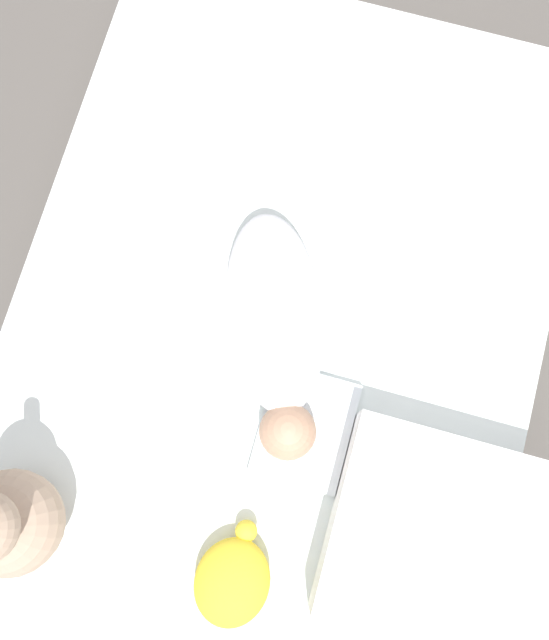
{
  "coord_description": "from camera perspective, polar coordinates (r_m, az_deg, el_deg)",
  "views": [
    {
      "loc": [
        -0.26,
        -0.07,
        1.61
      ],
      "look_at": [
        0.01,
        0.0,
        0.24
      ],
      "focal_mm": 42.0,
      "sensor_mm": 36.0,
      "label": 1
    }
  ],
  "objects": [
    {
      "name": "ground_plane",
      "position": [
        1.64,
        -0.01,
        -2.1
      ],
      "size": [
        12.0,
        12.0,
        0.0
      ],
      "primitive_type": "plane",
      "color": "#514C47"
    },
    {
      "name": "bed_mattress",
      "position": [
        1.54,
        -0.01,
        -1.53
      ],
      "size": [
        1.49,
        1.03,
        0.19
      ],
      "color": "white",
      "rests_on": "ground_plane"
    },
    {
      "name": "pillow",
      "position": [
        1.41,
        12.68,
        -15.97
      ],
      "size": [
        0.36,
        0.39,
        0.12
      ],
      "color": "white",
      "rests_on": "bed_mattress"
    },
    {
      "name": "bunny_plush",
      "position": [
        1.38,
        -19.87,
        -14.4
      ],
      "size": [
        0.18,
        0.18,
        0.33
      ],
      "color": "tan",
      "rests_on": "bed_mattress"
    },
    {
      "name": "burp_cloth",
      "position": [
        1.42,
        2.36,
        -8.28
      ],
      "size": [
        0.21,
        0.17,
        0.02
      ],
      "color": "white",
      "rests_on": "bed_mattress"
    },
    {
      "name": "turtle_plush",
      "position": [
        1.41,
        -3.21,
        -19.18
      ],
      "size": [
        0.19,
        0.13,
        0.07
      ],
      "color": "yellow",
      "rests_on": "bed_mattress"
    },
    {
      "name": "swaddled_baby",
      "position": [
        1.39,
        0.13,
        -0.43
      ],
      "size": [
        0.47,
        0.31,
        0.12
      ],
      "rotation": [
        0.0,
        0.0,
        3.52
      ],
      "color": "white",
      "rests_on": "bed_mattress"
    }
  ]
}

